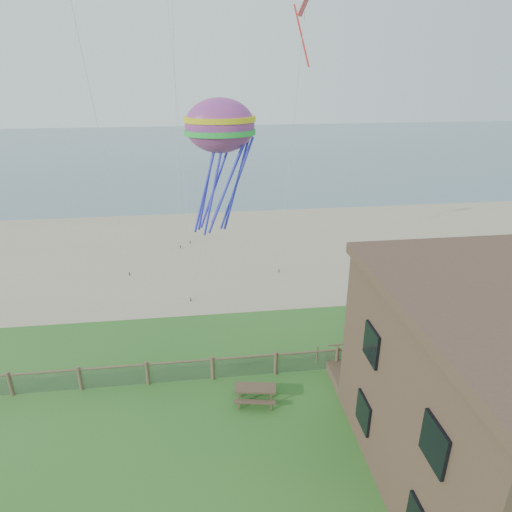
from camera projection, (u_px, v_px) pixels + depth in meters
name	position (u px, v px, depth m)	size (l,w,h in m)	color
ground	(220.00, 486.00, 16.12)	(160.00, 160.00, 0.00)	#286322
sand_beach	(205.00, 251.00, 36.19)	(72.00, 20.00, 0.02)	tan
ocean	(198.00, 152.00, 76.35)	(160.00, 68.00, 0.02)	slate
chainlink_fence	(213.00, 369.00, 21.38)	(36.20, 0.20, 1.25)	brown
motel_deck	(482.00, 366.00, 22.10)	(15.00, 2.00, 0.50)	brown
picnic_table	(255.00, 394.00, 20.02)	(1.79, 1.36, 0.76)	brown
octopus_kite	(221.00, 164.00, 22.49)	(3.45, 2.44, 7.11)	#E85024
kite_white	(70.00, 0.00, 21.83)	(1.10, 0.70, 2.57)	silver
kite_red	(304.00, 23.00, 22.78)	(1.26, 0.70, 3.01)	red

